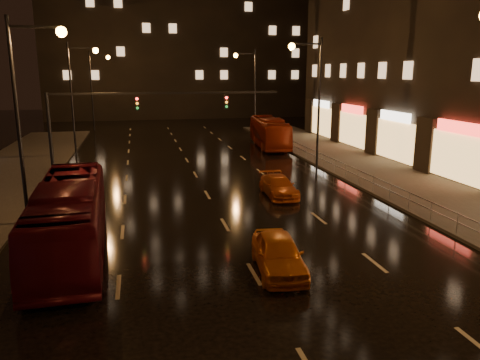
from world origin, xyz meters
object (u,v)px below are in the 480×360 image
at_px(bus_curb, 269,132).
at_px(taxi_near, 278,254).
at_px(taxi_far, 279,186).
at_px(bus_red, 70,218).

relative_size(bus_curb, taxi_near, 2.50).
distance_m(bus_curb, taxi_far, 19.35).
distance_m(bus_red, taxi_far, 13.31).
bearing_deg(taxi_far, bus_curb, 76.64).
distance_m(taxi_near, taxi_far, 11.26).
height_order(taxi_near, taxi_far, taxi_near).
bearing_deg(taxi_near, bus_curb, 80.64).
xyz_separation_m(bus_red, taxi_far, (11.27, 7.03, -0.93)).
relative_size(bus_red, bus_curb, 1.04).
bearing_deg(bus_red, taxi_near, -27.85).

